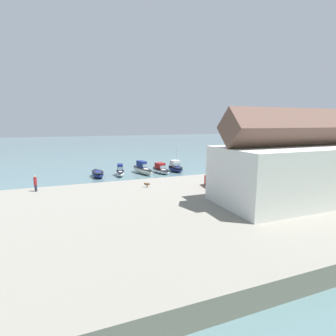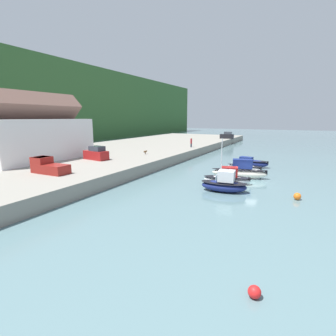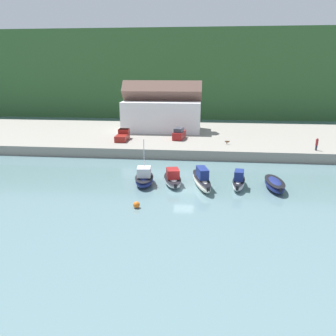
% 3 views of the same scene
% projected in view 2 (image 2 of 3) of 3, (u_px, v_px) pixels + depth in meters
% --- Properties ---
extents(ground_plane, '(320.00, 320.00, 0.00)m').
position_uv_depth(ground_plane, '(247.00, 183.00, 33.65)').
color(ground_plane, slate).
extents(quay_promenade, '(132.51, 29.34, 1.68)m').
position_uv_depth(quay_promenade, '(82.00, 160.00, 46.31)').
color(quay_promenade, gray).
rests_on(quay_promenade, ground_plane).
extents(harbor_clubhouse, '(16.68, 8.86, 10.56)m').
position_uv_depth(harbor_clubhouse, '(35.00, 135.00, 41.00)').
color(harbor_clubhouse, white).
rests_on(harbor_clubhouse, quay_promenade).
extents(moored_boat_0, '(2.91, 5.37, 6.02)m').
position_uv_depth(moored_boat_0, '(224.00, 184.00, 29.55)').
color(moored_boat_0, navy).
rests_on(moored_boat_0, ground_plane).
extents(moored_boat_1, '(3.37, 6.14, 2.16)m').
position_uv_depth(moored_boat_1, '(227.00, 178.00, 33.04)').
color(moored_boat_1, white).
rests_on(moored_boat_1, ground_plane).
extents(moored_boat_2, '(3.30, 7.67, 2.67)m').
position_uv_depth(moored_boat_2, '(240.00, 171.00, 36.00)').
color(moored_boat_2, white).
rests_on(moored_boat_2, ground_plane).
extents(moored_boat_3, '(2.42, 5.56, 2.36)m').
position_uv_depth(moored_boat_3, '(244.00, 166.00, 40.29)').
color(moored_boat_3, silver).
rests_on(moored_boat_3, ground_plane).
extents(moored_boat_4, '(2.44, 5.76, 1.29)m').
position_uv_depth(moored_boat_4, '(251.00, 163.00, 44.10)').
color(moored_boat_4, navy).
rests_on(moored_boat_4, ground_plane).
extents(parked_car_0, '(2.08, 4.31, 2.16)m').
position_uv_depth(parked_car_0, '(227.00, 136.00, 82.82)').
color(parked_car_0, black).
rests_on(parked_car_0, quay_promenade).
extents(parked_car_1, '(2.40, 4.42, 2.16)m').
position_uv_depth(parked_car_1, '(96.00, 154.00, 41.49)').
color(parked_car_1, maroon).
rests_on(parked_car_1, quay_promenade).
extents(pickup_truck_0, '(2.05, 4.75, 1.90)m').
position_uv_depth(pickup_truck_0, '(48.00, 166.00, 31.48)').
color(pickup_truck_0, maroon).
rests_on(pickup_truck_0, quay_promenade).
extents(person_on_quay, '(0.40, 0.40, 2.14)m').
position_uv_depth(person_on_quay, '(191.00, 142.00, 58.65)').
color(person_on_quay, '#232838').
rests_on(person_on_quay, quay_promenade).
extents(dog_on_quay, '(0.88, 0.47, 0.68)m').
position_uv_depth(dog_on_quay, '(145.00, 152.00, 47.71)').
color(dog_on_quay, brown).
rests_on(dog_on_quay, quay_promenade).
extents(mooring_buoy_0, '(0.73, 0.73, 0.73)m').
position_uv_depth(mooring_buoy_0, '(297.00, 196.00, 26.67)').
color(mooring_buoy_0, orange).
rests_on(mooring_buoy_0, ground_plane).
extents(mooring_buoy_1, '(0.62, 0.62, 0.62)m').
position_uv_depth(mooring_buoy_1, '(254.00, 292.00, 12.15)').
color(mooring_buoy_1, red).
rests_on(mooring_buoy_1, ground_plane).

